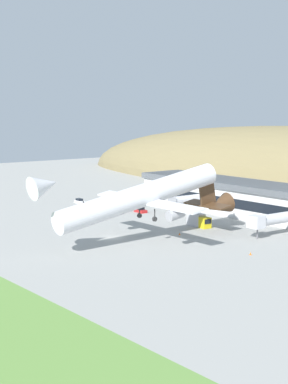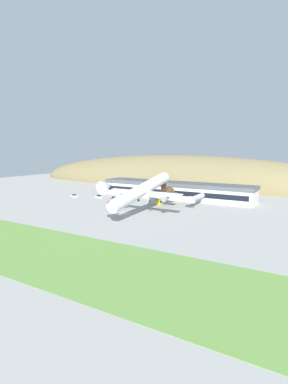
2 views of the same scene
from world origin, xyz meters
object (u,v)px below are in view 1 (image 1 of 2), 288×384
jetway_1 (274,219)px  service_car_0 (80,201)px  service_car_2 (118,205)px  traffic_cone_1 (251,254)px  jetway_0 (181,201)px  cargo_airplane (143,197)px  terminal_building (261,199)px  traffic_cone_0 (180,234)px  service_car_1 (140,210)px  fuel_truck (199,220)px

jetway_1 → service_car_0: bearing=-172.5°
service_car_2 → traffic_cone_1: (66.38, -13.36, -0.41)m
jetway_0 → service_car_2: bearing=-162.2°
jetway_0 → cargo_airplane: cargo_airplane is taller
cargo_airplane → traffic_cone_1: (22.93, 10.13, -9.91)m
cargo_airplane → service_car_2: size_ratio=13.84×
terminal_building → service_car_2: 43.42m
terminal_building → traffic_cone_1: terminal_building is taller
jetway_1 → traffic_cone_0: (-14.02, -16.87, -3.71)m
service_car_1 → fuel_truck: 26.08m
service_car_0 → service_car_1: bearing=10.1°
service_car_1 → traffic_cone_0: service_car_1 is taller
jetway_1 → service_car_2: jetway_1 is taller
terminal_building → jetway_0: terminal_building is taller
cargo_airplane → traffic_cone_0: 15.39m
cargo_airplane → service_car_2: bearing=151.6°
service_car_1 → traffic_cone_0: 33.62m
terminal_building → jetway_0: (-16.71, -14.59, -1.22)m
service_car_0 → terminal_building: bearing=26.0°
jetway_0 → traffic_cone_0: (21.32, -18.50, -3.71)m
jetway_0 → terminal_building: bearing=41.1°
service_car_0 → jetway_1: bearing=7.5°
fuel_truck → traffic_cone_0: size_ratio=13.00×
service_car_0 → traffic_cone_0: service_car_0 is taller
jetway_0 → cargo_airplane: (22.59, -30.21, 6.20)m
jetway_0 → jetway_1: bearing=-2.6°
jetway_1 → traffic_cone_0: jetway_1 is taller
terminal_building → jetway_0: bearing=-138.9°
service_car_1 → service_car_2: 10.81m
traffic_cone_1 → terminal_building: bearing=129.7°
terminal_building → service_car_0: 58.46m
jetway_0 → fuel_truck: bearing=-25.6°
terminal_building → traffic_cone_0: 33.77m
jetway_1 → cargo_airplane: size_ratio=0.31×
fuel_truck → traffic_cone_0: (5.34, -10.84, -1.26)m
terminal_building → fuel_truck: size_ratio=11.67×
service_car_1 → traffic_cone_0: size_ratio=7.37×
cargo_airplane → service_car_2: cargo_airplane is taller
jetway_0 → fuel_truck: 17.89m
service_car_2 → traffic_cone_0: 43.80m
terminal_building → service_car_1: terminal_building is taller
terminal_building → jetway_1: bearing=-41.0°
cargo_airplane → service_car_2: 50.30m
jetway_1 → traffic_cone_0: size_ratio=28.65×
cargo_airplane → service_car_0: size_ratio=12.91×
terminal_building → service_car_1: size_ratio=20.58×
traffic_cone_1 → fuel_truck: bearing=157.2°
jetway_0 → cargo_airplane: size_ratio=0.25×
traffic_cone_1 → service_car_2: bearing=168.6°
jetway_0 → service_car_2: size_ratio=3.45×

